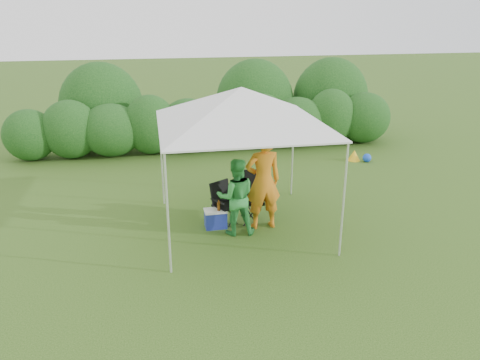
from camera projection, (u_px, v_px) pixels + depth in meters
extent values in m
plane|color=#3F621F|center=(246.00, 238.00, 9.07)|extent=(70.00, 70.00, 0.00)
ellipsoid|color=#21521A|center=(30.00, 135.00, 13.43)|extent=(1.50, 1.28, 1.50)
cylinder|color=#382616|center=(33.00, 155.00, 13.64)|extent=(0.12, 0.12, 0.30)
ellipsoid|color=#21521A|center=(71.00, 130.00, 13.59)|extent=(1.65, 1.40, 1.73)
cylinder|color=#382616|center=(74.00, 153.00, 13.84)|extent=(0.12, 0.12, 0.30)
ellipsoid|color=#21521A|center=(111.00, 130.00, 13.82)|extent=(1.80, 1.53, 1.57)
cylinder|color=#382616|center=(113.00, 151.00, 14.04)|extent=(0.12, 0.12, 0.30)
ellipsoid|color=#21521A|center=(150.00, 125.00, 13.98)|extent=(1.58, 1.34, 1.80)
cylinder|color=#382616|center=(152.00, 149.00, 14.24)|extent=(0.12, 0.12, 0.30)
ellipsoid|color=#21521A|center=(188.00, 126.00, 14.21)|extent=(1.73, 1.47, 1.65)
cylinder|color=#382616|center=(189.00, 147.00, 14.44)|extent=(0.12, 0.12, 0.30)
ellipsoid|color=#21521A|center=(226.00, 126.00, 14.44)|extent=(1.50, 1.28, 1.50)
cylinder|color=#382616|center=(226.00, 145.00, 14.64)|extent=(0.12, 0.12, 0.30)
ellipsoid|color=#21521A|center=(262.00, 121.00, 14.60)|extent=(1.65, 1.40, 1.73)
cylinder|color=#382616|center=(261.00, 143.00, 14.85)|extent=(0.12, 0.12, 0.30)
ellipsoid|color=#21521A|center=(297.00, 122.00, 14.83)|extent=(1.80, 1.53, 1.57)
cylinder|color=#382616|center=(296.00, 141.00, 15.05)|extent=(0.12, 0.12, 0.30)
ellipsoid|color=#21521A|center=(331.00, 117.00, 14.99)|extent=(1.57, 1.34, 1.80)
cylinder|color=#382616|center=(329.00, 140.00, 15.25)|extent=(0.12, 0.12, 0.30)
ellipsoid|color=#21521A|center=(364.00, 118.00, 15.22)|extent=(1.72, 1.47, 1.65)
cylinder|color=#382616|center=(362.00, 138.00, 15.45)|extent=(0.12, 0.12, 0.30)
cylinder|color=silver|center=(168.00, 215.00, 7.52)|extent=(0.04, 0.04, 2.10)
cylinder|color=silver|center=(343.00, 202.00, 8.05)|extent=(0.04, 0.04, 2.10)
cylinder|color=silver|center=(162.00, 160.00, 10.28)|extent=(0.04, 0.04, 2.10)
cylinder|color=silver|center=(293.00, 152.00, 10.81)|extent=(0.04, 0.04, 2.10)
cube|color=white|center=(241.00, 125.00, 8.79)|extent=(3.10, 3.10, 0.03)
pyramid|color=white|center=(242.00, 106.00, 8.67)|extent=(3.10, 3.10, 0.70)
cube|color=black|center=(249.00, 200.00, 9.64)|extent=(0.60, 0.56, 0.05)
cube|color=black|center=(248.00, 183.00, 9.76)|extent=(0.57, 0.20, 0.54)
cube|color=black|center=(235.00, 192.00, 9.54)|extent=(0.09, 0.48, 0.03)
cube|color=black|center=(264.00, 191.00, 9.61)|extent=(0.09, 0.48, 0.03)
cylinder|color=black|center=(239.00, 216.00, 9.47)|extent=(0.03, 0.03, 0.46)
cylinder|color=black|center=(262.00, 215.00, 9.52)|extent=(0.03, 0.03, 0.46)
cylinder|color=black|center=(237.00, 206.00, 9.92)|extent=(0.03, 0.03, 0.46)
cylinder|color=black|center=(259.00, 205.00, 9.97)|extent=(0.03, 0.03, 0.46)
cube|color=black|center=(227.00, 205.00, 9.59)|extent=(0.62, 0.61, 0.04)
cube|color=black|center=(220.00, 191.00, 9.64)|extent=(0.47, 0.35, 0.45)
cube|color=black|center=(217.00, 201.00, 9.38)|extent=(0.24, 0.36, 0.03)
cube|color=black|center=(235.00, 195.00, 9.69)|extent=(0.24, 0.36, 0.03)
cylinder|color=black|center=(226.00, 220.00, 9.39)|extent=(0.02, 0.02, 0.38)
cylinder|color=black|center=(240.00, 214.00, 9.64)|extent=(0.02, 0.02, 0.38)
cylinder|color=black|center=(213.00, 214.00, 9.67)|extent=(0.02, 0.02, 0.38)
cylinder|color=black|center=(228.00, 208.00, 9.92)|extent=(0.02, 0.02, 0.38)
imported|color=orange|center=(263.00, 181.00, 9.17)|extent=(0.76, 0.53, 1.98)
imported|color=green|center=(236.00, 197.00, 9.00)|extent=(0.79, 0.64, 1.54)
cube|color=navy|center=(216.00, 219.00, 9.45)|extent=(0.43, 0.31, 0.35)
cube|color=silver|center=(215.00, 211.00, 9.38)|extent=(0.45, 0.33, 0.03)
cylinder|color=#592D0C|center=(219.00, 205.00, 9.31)|extent=(0.06, 0.06, 0.23)
cone|color=yellow|center=(354.00, 155.00, 13.60)|extent=(0.37, 0.37, 0.31)
sphere|color=blue|center=(367.00, 158.00, 13.48)|extent=(0.25, 0.25, 0.25)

